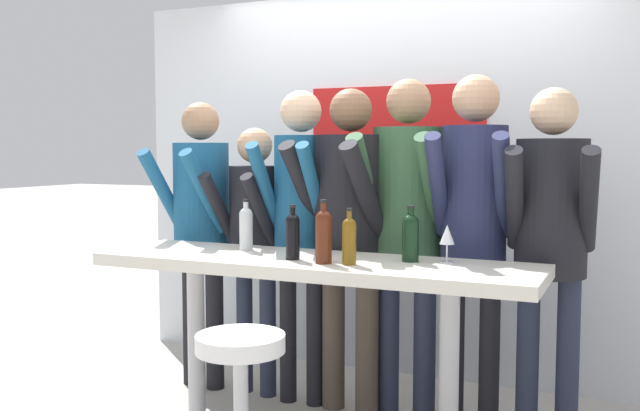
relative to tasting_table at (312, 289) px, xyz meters
name	(u,v)px	position (x,y,z in m)	size (l,w,h in m)	color
back_wall	(399,183)	(0.00, 1.34, 0.46)	(3.78, 0.12, 2.48)	silver
tasting_table	(312,289)	(0.00, 0.00, 0.00)	(2.18, 0.60, 0.94)	silver
bar_stool	(242,395)	(0.00, -0.68, -0.30)	(0.38, 0.38, 0.73)	#B2B2B7
person_far_left	(200,210)	(-1.00, 0.54, 0.30)	(0.44, 0.56, 1.75)	black
person_left	(254,229)	(-0.63, 0.56, 0.21)	(0.39, 0.50, 1.59)	#23283D
person_center_left	(300,207)	(-0.32, 0.52, 0.35)	(0.38, 0.53, 1.79)	black
person_center	(349,215)	(-0.01, 0.51, 0.32)	(0.54, 0.64, 1.79)	#473D33
person_center_right	(407,209)	(0.29, 0.59, 0.36)	(0.45, 0.57, 1.84)	#23283D
person_right	(474,209)	(0.66, 0.55, 0.37)	(0.43, 0.57, 1.84)	black
person_far_right	(551,224)	(1.04, 0.51, 0.31)	(0.44, 0.57, 1.76)	#23283D
wine_bottle_0	(410,235)	(0.46, 0.10, 0.28)	(0.08, 0.08, 0.26)	black
wine_bottle_1	(293,234)	(-0.07, -0.07, 0.27)	(0.07, 0.07, 0.26)	black
wine_bottle_2	(349,239)	(0.23, -0.10, 0.27)	(0.06, 0.06, 0.26)	brown
wine_bottle_3	(246,227)	(-0.43, 0.11, 0.27)	(0.07, 0.07, 0.27)	#B7BCC1
wine_bottle_4	(324,234)	(0.11, -0.11, 0.29)	(0.08, 0.08, 0.30)	#4C1E0F
wine_glass_0	(447,236)	(0.62, 0.14, 0.28)	(0.07, 0.07, 0.18)	silver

